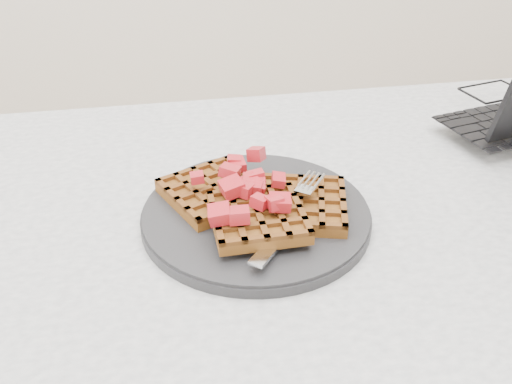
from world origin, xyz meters
TOP-DOWN VIEW (x-y plane):
  - table at (0.00, 0.00)m, footprint 1.20×0.80m
  - plate at (-0.12, 0.04)m, footprint 0.27×0.27m
  - waffles at (-0.12, 0.03)m, footprint 0.23×0.20m
  - strawberry_pile at (-0.12, 0.04)m, footprint 0.15×0.15m
  - fork at (-0.08, -0.00)m, footprint 0.13×0.16m

SIDE VIEW (x-z plane):
  - table at x=0.00m, z-range 0.26..1.01m
  - plate at x=-0.12m, z-range 0.75..0.77m
  - fork at x=-0.08m, z-range 0.77..0.78m
  - waffles at x=-0.12m, z-range 0.76..0.79m
  - strawberry_pile at x=-0.12m, z-range 0.79..0.82m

